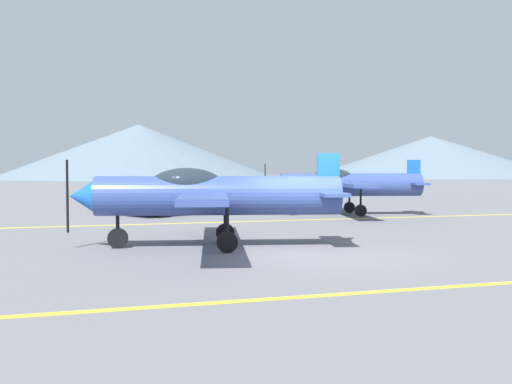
{
  "coord_description": "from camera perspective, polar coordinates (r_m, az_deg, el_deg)",
  "views": [
    {
      "loc": [
        -5.17,
        -12.46,
        1.97
      ],
      "look_at": [
        0.28,
        6.0,
        1.2
      ],
      "focal_mm": 39.64,
      "sensor_mm": 36.0,
      "label": 1
    }
  ],
  "objects": [
    {
      "name": "apron_line_near",
      "position": [
        9.78,
        16.09,
        -9.38
      ],
      "size": [
        80.0,
        0.16,
        0.01
      ],
      "primitive_type": "cube",
      "color": "yellow",
      "rests_on": "ground_plane"
    },
    {
      "name": "hill_centerright",
      "position": [
        147.66,
        17.22,
        3.42
      ],
      "size": [
        61.03,
        61.03,
        10.29
      ],
      "primitive_type": "cone",
      "color": "slate",
      "rests_on": "ground_plane"
    },
    {
      "name": "airplane_near",
      "position": [
        14.27,
        -4.83,
        -0.22
      ],
      "size": [
        6.99,
        7.97,
        2.39
      ],
      "color": "#33478C",
      "rests_on": "ground_plane"
    },
    {
      "name": "airplane_mid",
      "position": [
        24.78,
        8.95,
        0.82
      ],
      "size": [
        6.99,
        7.96,
        2.39
      ],
      "color": "#33478C",
      "rests_on": "ground_plane"
    },
    {
      "name": "hill_centerleft",
      "position": [
        126.86,
        -11.74,
        4.02
      ],
      "size": [
        60.77,
        60.77,
        11.84
      ],
      "primitive_type": "cone",
      "color": "slate",
      "rests_on": "ground_plane"
    },
    {
      "name": "apron_line_far",
      "position": [
        21.19,
        -2.24,
        -3.03
      ],
      "size": [
        80.0,
        0.16,
        0.01
      ],
      "primitive_type": "cube",
      "color": "yellow",
      "rests_on": "ground_plane"
    },
    {
      "name": "ground_plane",
      "position": [
        13.63,
        6.07,
        -6.03
      ],
      "size": [
        400.0,
        400.0,
        0.0
      ],
      "primitive_type": "plane",
      "color": "slate"
    },
    {
      "name": "car_sedan",
      "position": [
        24.82,
        -8.36,
        -0.33
      ],
      "size": [
        4.62,
        3.75,
        1.62
      ],
      "color": "#3372BF",
      "rests_on": "ground_plane"
    }
  ]
}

